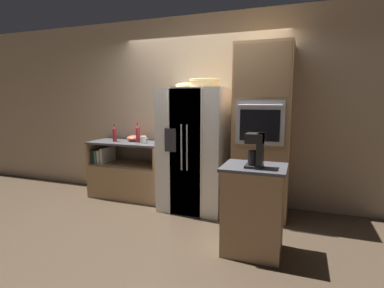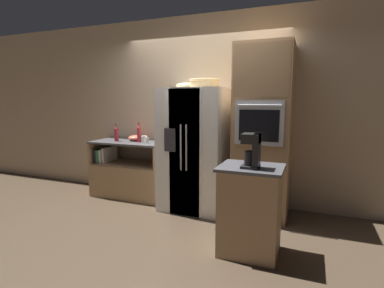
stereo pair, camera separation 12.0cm
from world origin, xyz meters
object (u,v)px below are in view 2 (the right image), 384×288
bottle_short (116,134)px  coffee_maker (253,149)px  mixing_bowl (136,138)px  fruit_bowl (186,86)px  refrigerator (195,149)px  bottle_tall (139,134)px  wall_oven (263,132)px  mug (145,139)px  wicker_basket (205,83)px

bottle_short → coffee_maker: (2.39, -1.13, 0.07)m
mixing_bowl → fruit_bowl: bearing=-7.0°
refrigerator → bottle_tall: (-0.98, 0.09, 0.17)m
wall_oven → fruit_bowl: size_ratio=7.53×
fruit_bowl → coffee_maker: 1.80m
bottle_short → mixing_bowl: bottle_short is taller
mixing_bowl → bottle_tall: bearing=-41.6°
wall_oven → mug: bearing=-178.9°
wall_oven → mixing_bowl: 2.05m
mug → refrigerator: bearing=-2.6°
wall_oven → coffee_maker: bearing=-85.9°
refrigerator → wicker_basket: 0.93m
wall_oven → mug: (-1.78, -0.04, -0.18)m
fruit_bowl → coffee_maker: fruit_bowl is taller
bottle_short → wicker_basket: bearing=-2.4°
wicker_basket → bottle_tall: size_ratio=1.36×
fruit_bowl → wicker_basket: bearing=-19.1°
wall_oven → wicker_basket: wall_oven is taller
fruit_bowl → bottle_tall: fruit_bowl is taller
refrigerator → wicker_basket: (0.14, -0.02, 0.92)m
wicker_basket → wall_oven: bearing=6.5°
refrigerator → mixing_bowl: (-1.11, 0.21, 0.08)m
wall_oven → wicker_basket: 1.02m
coffee_maker → mug: bearing=148.8°
wicker_basket → bottle_short: bearing=177.6°
wicker_basket → coffee_maker: bearing=-50.9°
refrigerator → fruit_bowl: fruit_bowl is taller
wicker_basket → bottle_tall: wicker_basket is taller
bottle_short → mixing_bowl: (0.27, 0.16, -0.08)m
wicker_basket → bottle_short: wicker_basket is taller
mixing_bowl → wall_oven: bearing=-3.7°
bottle_tall → refrigerator: bearing=-5.3°
refrigerator → coffee_maker: 1.50m
wall_oven → bottle_tall: (-1.91, 0.02, -0.10)m
wall_oven → mixing_bowl: bearing=176.3°
bottle_short → coffee_maker: size_ratio=0.84×
fruit_bowl → bottle_short: fruit_bowl is taller
fruit_bowl → mug: size_ratio=2.40×
mug → bottle_short: bearing=179.2°
mug → wicker_basket: bearing=-3.2°
fruit_bowl → bottle_short: 1.41m
mug → mixing_bowl: (-0.26, 0.17, -0.01)m
refrigerator → bottle_tall: size_ratio=5.54×
mixing_bowl → refrigerator: bearing=-10.6°
wall_oven → fruit_bowl: (-1.10, 0.02, 0.62)m
bottle_tall → bottle_short: bottle_tall is taller
wicker_basket → bottle_tall: bearing=174.6°
bottle_short → mug: size_ratio=2.23×
mixing_bowl → coffee_maker: (2.12, -1.30, 0.15)m
mug → mixing_bowl: mug is taller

